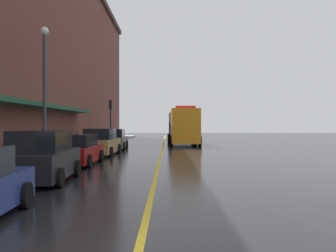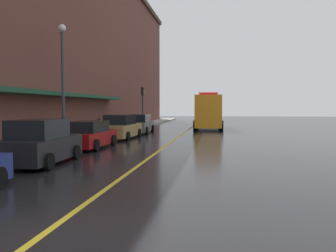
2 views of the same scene
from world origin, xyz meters
name	(u,v)px [view 1 (image 1 of 2)]	position (x,y,z in m)	size (l,w,h in m)	color
ground_plane	(161,149)	(0.00, 25.00, 0.00)	(112.00, 112.00, 0.00)	black
sidewalk_left	(84,148)	(-6.20, 25.00, 0.07)	(2.40, 70.00, 0.15)	#9E9B93
lane_center_stripe	(161,149)	(0.00, 25.00, 0.00)	(0.16, 70.00, 0.01)	gold
parked_car_1	(40,158)	(-3.98, 7.53, 0.84)	(2.16, 4.34, 1.81)	black
parked_car_2	(76,150)	(-4.04, 13.12, 0.73)	(2.04, 4.59, 1.53)	maroon
parked_car_3	(99,143)	(-3.92, 19.10, 0.82)	(2.18, 4.95, 1.75)	#A5844C
parked_car_4	(112,140)	(-3.93, 24.83, 0.77)	(2.20, 4.86, 1.64)	#595B60
utility_truck	(182,127)	(1.95, 31.45, 1.75)	(3.07, 8.74, 3.67)	orange
parking_meter_0	(75,139)	(-5.35, 18.42, 1.06)	(0.14, 0.18, 1.33)	#4C4C51
parking_meter_1	(52,143)	(-5.35, 13.44, 1.06)	(0.14, 0.18, 1.33)	#4C4C51
street_lamp_left	(43,79)	(-5.95, 13.95, 4.40)	(0.44, 0.44, 6.94)	#33383D
traffic_light_near	(109,113)	(-5.29, 32.52, 3.16)	(0.38, 0.36, 4.30)	#232326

